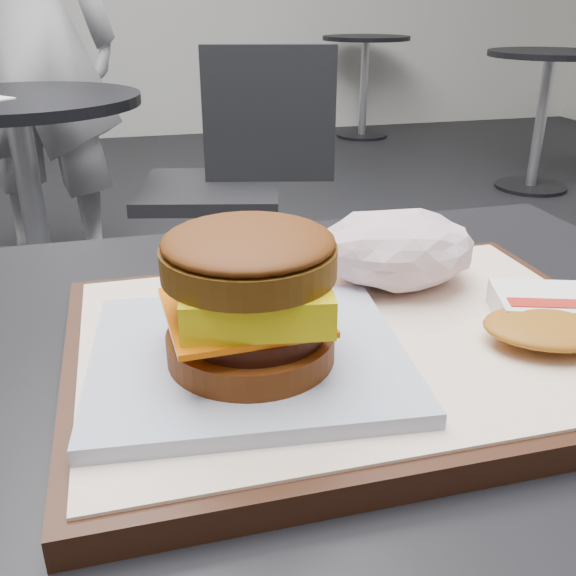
# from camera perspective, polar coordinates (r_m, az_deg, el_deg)

# --- Properties ---
(serving_tray) EXTENTS (0.38, 0.28, 0.02)m
(serving_tray) POSITION_cam_1_polar(r_m,az_deg,el_deg) (0.44, 5.84, -5.10)
(serving_tray) COLOR black
(serving_tray) RESTS_ON customer_table
(breakfast_sandwich) EXTENTS (0.21, 0.19, 0.09)m
(breakfast_sandwich) POSITION_cam_1_polar(r_m,az_deg,el_deg) (0.38, -3.40, -2.02)
(breakfast_sandwich) COLOR silver
(breakfast_sandwich) RESTS_ON serving_tray
(hash_brown) EXTENTS (0.13, 0.11, 0.02)m
(hash_brown) POSITION_cam_1_polar(r_m,az_deg,el_deg) (0.47, 22.71, -2.31)
(hash_brown) COLOR white
(hash_brown) RESTS_ON serving_tray
(crumpled_wrapper) EXTENTS (0.13, 0.10, 0.06)m
(crumpled_wrapper) POSITION_cam_1_polar(r_m,az_deg,el_deg) (0.51, 9.61, 3.44)
(crumpled_wrapper) COLOR silver
(crumpled_wrapper) RESTS_ON serving_tray
(neighbor_table) EXTENTS (0.70, 0.70, 0.75)m
(neighbor_table) POSITION_cam_1_polar(r_m,az_deg,el_deg) (2.07, -22.28, 10.04)
(neighbor_table) COLOR black
(neighbor_table) RESTS_ON ground
(neighbor_chair) EXTENTS (0.64, 0.51, 0.88)m
(neighbor_chair) POSITION_cam_1_polar(r_m,az_deg,el_deg) (2.01, -5.09, 10.12)
(neighbor_chair) COLOR #9B9BA0
(neighbor_chair) RESTS_ON ground
(patron) EXTENTS (0.75, 0.62, 1.75)m
(patron) POSITION_cam_1_polar(r_m,az_deg,el_deg) (2.71, -21.98, 20.10)
(patron) COLOR #BBBBC0
(patron) RESTS_ON ground
(bg_table_near) EXTENTS (0.66, 0.66, 0.75)m
(bg_table_near) POSITION_cam_1_polar(r_m,az_deg,el_deg) (3.91, 21.95, 16.22)
(bg_table_near) COLOR black
(bg_table_near) RESTS_ON ground
(bg_table_far) EXTENTS (0.66, 0.66, 0.75)m
(bg_table_far) POSITION_cam_1_polar(r_m,az_deg,el_deg) (5.22, 6.86, 19.31)
(bg_table_far) COLOR black
(bg_table_far) RESTS_ON ground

